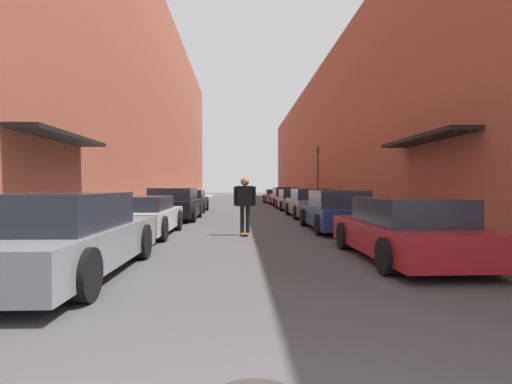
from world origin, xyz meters
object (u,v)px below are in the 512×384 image
Objects in this scene: parked_car_left_2 at (174,205)px; parked_car_right_1 at (336,211)px; traffic_light at (318,170)px; parked_car_right_0 at (405,230)px; parked_car_right_2 at (311,203)px; parked_car_left_3 at (190,201)px; skateboarder at (245,200)px; parked_car_right_5 at (275,196)px; parked_car_left_0 at (62,237)px; parked_car_left_1 at (141,216)px; parked_car_right_4 at (284,197)px; parked_car_right_3 at (293,200)px.

parked_car_right_1 is (5.94, -4.27, -0.03)m from parked_car_left_2.
parked_car_right_1 is 1.20× the size of traffic_light.
parked_car_right_2 reaches higher than parked_car_right_0.
parked_car_left_3 is at bearing 90.26° from parked_car_left_2.
parked_car_left_2 is at bearing 118.16° from skateboarder.
parked_car_right_1 is 1.11× the size of parked_car_right_5.
parked_car_right_0 is 0.91× the size of parked_car_right_2.
parked_car_left_0 is 5.30m from parked_car_left_1.
parked_car_right_0 is at bearing -34.11° from parked_car_left_1.
traffic_light is at bearing 75.49° from parked_car_right_2.
parked_car_right_0 is at bearing -53.30° from skateboarder.
parked_car_right_0 is at bearing -90.39° from parked_car_right_4.
parked_car_right_2 is (6.10, 1.29, -0.02)m from parked_car_left_2.
parked_car_left_0 is at bearing -116.90° from parked_car_right_2.
parked_car_right_2 is at bearing 63.10° from parked_car_left_0.
parked_car_right_0 is at bearing 11.23° from parked_car_left_0.
parked_car_right_3 is at bearing 14.80° from parked_car_left_3.
skateboarder is at bearing -61.84° from parked_car_left_2.
parked_car_right_2 is at bearing 47.47° from parked_car_left_1.
traffic_light is (1.45, -5.21, 1.77)m from parked_car_right_4.
parked_car_right_0 is (5.99, 1.19, -0.06)m from parked_car_left_0.
parked_car_right_4 reaches higher than parked_car_left_0.
parked_car_right_2 reaches higher than parked_car_left_0.
parked_car_left_2 reaches higher than parked_car_left_0.
parked_car_right_1 is at bearing 21.96° from skateboarder.
parked_car_left_3 is 9.08m from parked_car_right_4.
parked_car_right_5 is 23.00m from skateboarder.
parked_car_left_3 reaches higher than parked_car_right_5.
parked_car_left_2 is (0.01, 10.76, 0.02)m from parked_car_left_0.
traffic_light is (1.48, -0.14, 1.83)m from parked_car_right_3.
parked_car_left_1 is 1.06× the size of parked_car_right_5.
parked_car_right_5 is at bearing 90.60° from parked_car_right_2.
parked_car_left_1 is 14.04m from parked_car_right_3.
traffic_light is at bearing -5.46° from parked_car_right_3.
parked_car_right_0 is 10.86m from parked_car_right_2.
parked_car_left_2 is 0.93× the size of parked_car_right_1.
parked_car_right_1 is 21.59m from parked_car_right_5.
parked_car_left_0 is at bearing -90.07° from parked_car_left_2.
parked_car_right_3 is at bearing 63.85° from parked_car_left_1.
parked_car_left_2 is at bearing 89.05° from parked_car_left_1.
skateboarder is (-3.19, -17.70, 0.39)m from parked_car_right_4.
parked_car_right_5 is at bearing 63.19° from parked_car_left_3.
parked_car_right_3 is 13.03m from skateboarder.
parked_car_right_3 is at bearing 75.94° from skateboarder.
parked_car_left_0 is 6.11m from parked_car_right_0.
parked_car_left_2 is at bearing -130.47° from parked_car_right_3.
parked_car_left_0 is at bearing -168.77° from parked_car_right_0.
parked_car_left_2 reaches higher than parked_car_left_3.
parked_car_left_3 is 13.21m from parked_car_right_5.
parked_car_right_4 is 5.11m from parked_car_right_5.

